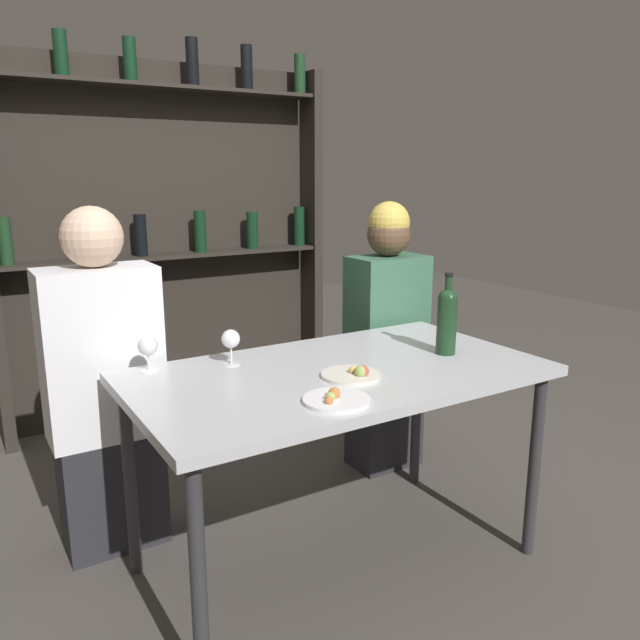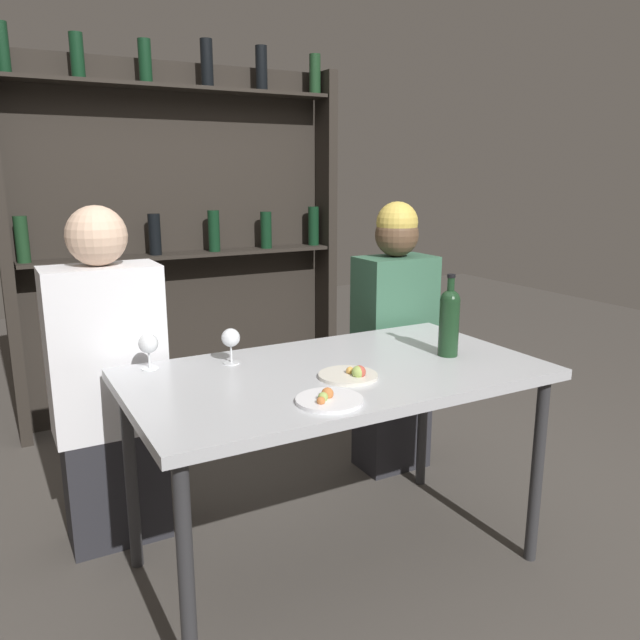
% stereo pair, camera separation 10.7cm
% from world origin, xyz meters
% --- Properties ---
extents(ground_plane, '(10.00, 10.00, 0.00)m').
position_xyz_m(ground_plane, '(0.00, 0.00, 0.00)').
color(ground_plane, '#47423D').
extents(dining_table, '(1.42, 0.79, 0.75)m').
position_xyz_m(dining_table, '(0.00, 0.00, 0.69)').
color(dining_table, '#B7BABF').
rests_on(dining_table, ground_plane).
extents(wine_rack_wall, '(1.91, 0.21, 2.12)m').
position_xyz_m(wine_rack_wall, '(0.00, 1.79, 1.08)').
color(wine_rack_wall, '#28231E').
rests_on(wine_rack_wall, ground_plane).
extents(wine_bottle, '(0.07, 0.07, 0.30)m').
position_xyz_m(wine_bottle, '(0.45, -0.05, 0.89)').
color(wine_bottle, '#19381E').
rests_on(wine_bottle, dining_table).
extents(wine_glass_0, '(0.07, 0.07, 0.13)m').
position_xyz_m(wine_glass_0, '(-0.29, 0.24, 0.84)').
color(wine_glass_0, silver).
rests_on(wine_glass_0, dining_table).
extents(wine_glass_1, '(0.07, 0.07, 0.13)m').
position_xyz_m(wine_glass_1, '(-0.56, 0.31, 0.84)').
color(wine_glass_1, silver).
rests_on(wine_glass_1, dining_table).
extents(food_plate_0, '(0.20, 0.20, 0.05)m').
position_xyz_m(food_plate_0, '(-0.01, -0.10, 0.76)').
color(food_plate_0, silver).
rests_on(food_plate_0, dining_table).
extents(food_plate_1, '(0.20, 0.20, 0.04)m').
position_xyz_m(food_plate_1, '(-0.18, -0.26, 0.76)').
color(food_plate_1, white).
rests_on(food_plate_1, dining_table).
extents(seated_person_left, '(0.41, 0.22, 1.30)m').
position_xyz_m(seated_person_left, '(-0.67, 0.56, 0.62)').
color(seated_person_left, '#26262B').
rests_on(seated_person_left, ground_plane).
extents(seated_person_right, '(0.36, 0.22, 1.28)m').
position_xyz_m(seated_person_right, '(0.64, 0.56, 0.63)').
color(seated_person_right, '#26262B').
rests_on(seated_person_right, ground_plane).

